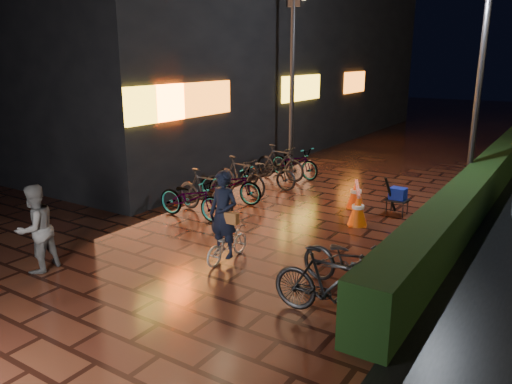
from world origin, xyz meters
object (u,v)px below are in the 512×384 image
Objects in this scene: cyclist at (225,228)px; traffic_barrier at (357,201)px; cart_assembly at (397,195)px; bystander_person at (36,229)px.

traffic_barrier is at bearing 75.44° from cyclist.
cyclist reaches higher than cart_assembly.
bystander_person is 1.66× the size of cart_assembly.
cyclist is 4.89m from cart_assembly.
cyclist reaches higher than bystander_person.
cart_assembly is at bearing 141.22° from bystander_person.
cart_assembly is (4.32, 6.72, -0.30)m from bystander_person.
cyclist is 1.83× the size of cart_assembly.
bystander_person is 0.91× the size of cyclist.
bystander_person is 0.90× the size of traffic_barrier.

